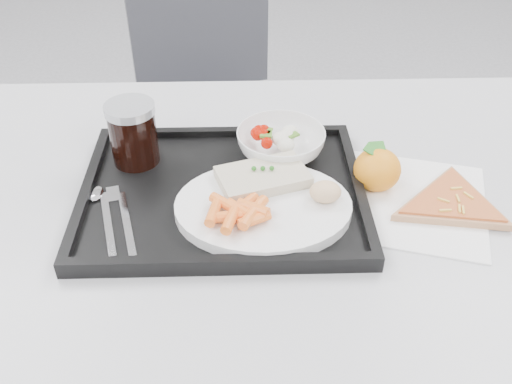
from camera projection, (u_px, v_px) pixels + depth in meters
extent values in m
cube|color=silver|center=(255.00, 200.00, 0.94)|extent=(1.20, 0.80, 0.03)
cylinder|color=#47474C|center=(37.00, 236.00, 1.43)|extent=(0.04, 0.04, 0.72)
cylinder|color=#47474C|center=(463.00, 228.00, 1.45)|extent=(0.04, 0.04, 0.72)
cube|color=#34353B|center=(202.00, 123.00, 1.68)|extent=(0.53, 0.53, 0.04)
cube|color=#34353B|center=(200.00, 17.00, 1.68)|extent=(0.41, 0.15, 0.46)
cylinder|color=#47474C|center=(142.00, 224.00, 1.68)|extent=(0.03, 0.03, 0.43)
cylinder|color=#47474C|center=(264.00, 222.00, 1.69)|extent=(0.03, 0.03, 0.43)
cylinder|color=#47474C|center=(156.00, 156.00, 1.97)|extent=(0.03, 0.03, 0.43)
cylinder|color=#47474C|center=(260.00, 154.00, 1.97)|extent=(0.03, 0.03, 0.43)
cube|color=black|center=(223.00, 194.00, 0.92)|extent=(0.45, 0.35, 0.01)
cube|color=black|center=(224.00, 132.00, 1.04)|extent=(0.45, 0.02, 0.01)
cube|color=black|center=(221.00, 261.00, 0.78)|extent=(0.45, 0.02, 0.01)
cube|color=black|center=(357.00, 185.00, 0.92)|extent=(0.02, 0.32, 0.01)
cube|color=black|center=(87.00, 189.00, 0.91)|extent=(0.02, 0.32, 0.01)
cylinder|color=white|center=(263.00, 207.00, 0.87)|extent=(0.27, 0.27, 0.02)
cube|color=beige|center=(263.00, 177.00, 0.90)|extent=(0.16, 0.12, 0.02)
sphere|color=#236B1C|center=(254.00, 168.00, 0.89)|extent=(0.01, 0.01, 0.01)
sphere|color=#236B1C|center=(263.00, 168.00, 0.90)|extent=(0.01, 0.01, 0.01)
sphere|color=#236B1C|center=(272.00, 168.00, 0.90)|extent=(0.01, 0.01, 0.01)
ellipsoid|color=#D2B080|center=(325.00, 192.00, 0.86)|extent=(0.06, 0.05, 0.03)
imported|color=white|center=(281.00, 143.00, 0.98)|extent=(0.15, 0.15, 0.05)
cylinder|color=black|center=(134.00, 136.00, 0.95)|extent=(0.08, 0.08, 0.10)
cylinder|color=#A5A8AD|center=(129.00, 109.00, 0.92)|extent=(0.08, 0.08, 0.01)
cube|color=silver|center=(108.00, 223.00, 0.85)|extent=(0.05, 0.15, 0.00)
ellipsoid|color=silver|center=(95.00, 193.00, 0.90)|extent=(0.04, 0.04, 0.01)
cube|color=silver|center=(127.00, 223.00, 0.85)|extent=(0.05, 0.15, 0.00)
cube|color=silver|center=(113.00, 194.00, 0.91)|extent=(0.03, 0.04, 0.00)
cube|color=white|center=(405.00, 200.00, 0.92)|extent=(0.31, 0.30, 0.00)
ellipsoid|color=orange|center=(377.00, 170.00, 0.93)|extent=(0.10, 0.10, 0.07)
cube|color=#236B1C|center=(380.00, 154.00, 0.91)|extent=(0.03, 0.05, 0.02)
cube|color=#236B1C|center=(380.00, 154.00, 0.91)|extent=(0.06, 0.05, 0.02)
cylinder|color=tan|center=(451.00, 204.00, 0.90)|extent=(0.27, 0.27, 0.01)
cylinder|color=#AE3713|center=(452.00, 200.00, 0.89)|extent=(0.24, 0.24, 0.00)
cube|color=#EABC47|center=(468.00, 195.00, 0.90)|extent=(0.01, 0.02, 0.00)
cube|color=#EABC47|center=(445.00, 210.00, 0.87)|extent=(0.02, 0.00, 0.00)
cube|color=#EABC47|center=(458.00, 198.00, 0.89)|extent=(0.00, 0.02, 0.00)
cube|color=#EABC47|center=(443.00, 200.00, 0.89)|extent=(0.02, 0.01, 0.00)
cube|color=#EABC47|center=(459.00, 209.00, 0.87)|extent=(0.01, 0.02, 0.00)
cube|color=#EABC47|center=(463.00, 210.00, 0.87)|extent=(0.01, 0.02, 0.00)
cube|color=#EABC47|center=(456.00, 188.00, 0.91)|extent=(0.02, 0.00, 0.00)
cylinder|color=orange|center=(250.00, 216.00, 0.81)|extent=(0.04, 0.05, 0.02)
cylinder|color=orange|center=(256.00, 209.00, 0.83)|extent=(0.04, 0.05, 0.02)
cylinder|color=orange|center=(241.00, 210.00, 0.83)|extent=(0.05, 0.05, 0.02)
cylinder|color=orange|center=(245.00, 204.00, 0.85)|extent=(0.04, 0.05, 0.02)
cylinder|color=orange|center=(254.00, 219.00, 0.81)|extent=(0.05, 0.04, 0.02)
cylinder|color=orange|center=(230.00, 220.00, 0.81)|extent=(0.03, 0.05, 0.02)
cylinder|color=orange|center=(253.00, 208.00, 0.82)|extent=(0.05, 0.04, 0.02)
cylinder|color=orange|center=(230.00, 216.00, 0.82)|extent=(0.05, 0.02, 0.02)
cylinder|color=orange|center=(213.00, 213.00, 0.82)|extent=(0.03, 0.05, 0.02)
cylinder|color=orange|center=(224.00, 203.00, 0.84)|extent=(0.05, 0.04, 0.02)
sphere|color=#A20C00|center=(258.00, 135.00, 0.98)|extent=(0.02, 0.02, 0.02)
sphere|color=#A20C00|center=(264.00, 130.00, 0.99)|extent=(0.02, 0.02, 0.02)
sphere|color=#A20C00|center=(256.00, 133.00, 0.99)|extent=(0.02, 0.02, 0.02)
sphere|color=#A20C00|center=(259.00, 131.00, 0.99)|extent=(0.02, 0.02, 0.02)
sphere|color=#A20C00|center=(267.00, 143.00, 0.96)|extent=(0.02, 0.02, 0.02)
sphere|color=#A20C00|center=(263.00, 134.00, 0.98)|extent=(0.02, 0.02, 0.02)
ellipsoid|color=silver|center=(290.00, 132.00, 0.99)|extent=(0.03, 0.03, 0.02)
ellipsoid|color=silver|center=(286.00, 136.00, 0.98)|extent=(0.03, 0.03, 0.02)
ellipsoid|color=silver|center=(286.00, 145.00, 0.96)|extent=(0.03, 0.03, 0.02)
ellipsoid|color=silver|center=(280.00, 139.00, 0.97)|extent=(0.03, 0.03, 0.02)
cube|color=#497A22|center=(266.00, 131.00, 0.98)|extent=(0.03, 0.03, 0.00)
cube|color=#497A22|center=(266.00, 134.00, 0.97)|extent=(0.02, 0.02, 0.00)
cube|color=#497A22|center=(292.00, 134.00, 0.98)|extent=(0.03, 0.03, 0.00)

